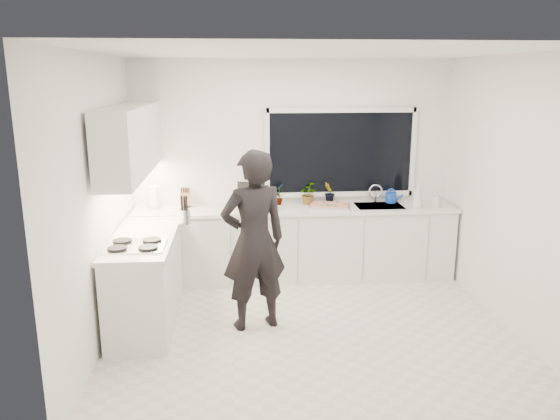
{
  "coord_description": "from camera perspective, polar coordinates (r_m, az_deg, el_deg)",
  "views": [
    {
      "loc": [
        -0.73,
        -5.03,
        2.5
      ],
      "look_at": [
        -0.28,
        0.4,
        1.15
      ],
      "focal_mm": 35.0,
      "sensor_mm": 36.0,
      "label": 1
    }
  ],
  "objects": [
    {
      "name": "pizza",
      "position": [
        6.73,
        5.19,
        0.56
      ],
      "size": [
        0.52,
        0.42,
        0.01
      ],
      "primitive_type": "cube",
      "rotation": [
        0.0,
        0.0,
        -0.23
      ],
      "color": "#C8461A",
      "rests_on": "pizza_tray"
    },
    {
      "name": "upper_cabinets",
      "position": [
        5.86,
        -15.28,
        7.07
      ],
      "size": [
        0.34,
        2.1,
        0.7
      ],
      "primitive_type": "cube",
      "color": "white",
      "rests_on": "wall_left"
    },
    {
      "name": "picture_frame_large",
      "position": [
        6.87,
        -3.63,
        1.79
      ],
      "size": [
        0.21,
        0.1,
        0.28
      ],
      "primitive_type": "cube",
      "rotation": [
        0.0,
        0.0,
        -0.38
      ],
      "color": "black",
      "rests_on": "countertop_back"
    },
    {
      "name": "utensil_crock",
      "position": [
        6.04,
        -9.94,
        -0.67
      ],
      "size": [
        0.15,
        0.15,
        0.16
      ],
      "primitive_type": "cylinder",
      "rotation": [
        0.0,
        0.0,
        -0.19
      ],
      "color": "#B0B0B5",
      "rests_on": "countertop_left"
    },
    {
      "name": "sink",
      "position": [
        6.91,
        10.3,
        0.05
      ],
      "size": [
        0.58,
        0.42,
        0.14
      ],
      "primitive_type": "cube",
      "color": "silver",
      "rests_on": "countertop_back"
    },
    {
      "name": "ceiling",
      "position": [
        5.08,
        3.64,
        16.27
      ],
      "size": [
        4.0,
        3.5,
        0.02
      ],
      "primitive_type": "cube",
      "color": "white",
      "rests_on": "wall_back"
    },
    {
      "name": "countertop_left",
      "position": [
        5.69,
        -14.1,
        -2.85
      ],
      "size": [
        0.62,
        1.6,
        0.04
      ],
      "primitive_type": "cube",
      "color": "silver",
      "rests_on": "base_cabinets_left"
    },
    {
      "name": "window",
      "position": [
        6.95,
        6.35,
        5.97
      ],
      "size": [
        1.8,
        0.02,
        1.0
      ],
      "primitive_type": "cube",
      "color": "black",
      "rests_on": "wall_back"
    },
    {
      "name": "watering_can",
      "position": [
        7.09,
        11.5,
        1.29
      ],
      "size": [
        0.18,
        0.18,
        0.13
      ],
      "primitive_type": "cylinder",
      "rotation": [
        0.0,
        0.0,
        -0.4
      ],
      "color": "#123CAC",
      "rests_on": "countertop_back"
    },
    {
      "name": "paper_towel_roll",
      "position": [
        6.8,
        -13.0,
        1.26
      ],
      "size": [
        0.13,
        0.13,
        0.26
      ],
      "primitive_type": "cylinder",
      "rotation": [
        0.0,
        0.0,
        0.19
      ],
      "color": "white",
      "rests_on": "countertop_back"
    },
    {
      "name": "countertop_back",
      "position": [
        6.7,
        1.63,
        0.1
      ],
      "size": [
        3.94,
        0.62,
        0.04
      ],
      "primitive_type": "cube",
      "color": "silver",
      "rests_on": "base_cabinets_back"
    },
    {
      "name": "person",
      "position": [
        5.39,
        -2.76,
        -3.24
      ],
      "size": [
        0.76,
        0.6,
        1.82
      ],
      "primitive_type": "imported",
      "rotation": [
        0.0,
        0.0,
        3.42
      ],
      "color": "black",
      "rests_on": "floor"
    },
    {
      "name": "picture_frame_small",
      "position": [
        6.87,
        -2.26,
        1.9
      ],
      "size": [
        0.25,
        0.03,
        0.3
      ],
      "primitive_type": "cube",
      "rotation": [
        0.0,
        0.0,
        -0.05
      ],
      "color": "black",
      "rests_on": "countertop_back"
    },
    {
      "name": "stovetop",
      "position": [
        5.35,
        -14.91,
        -3.57
      ],
      "size": [
        0.56,
        0.48,
        0.03
      ],
      "primitive_type": "cube",
      "color": "black",
      "rests_on": "countertop_left"
    },
    {
      "name": "faucet",
      "position": [
        7.06,
        9.94,
        1.7
      ],
      "size": [
        0.03,
        0.03,
        0.22
      ],
      "primitive_type": "cylinder",
      "color": "silver",
      "rests_on": "countertop_back"
    },
    {
      "name": "knife_block",
      "position": [
        6.8,
        -9.84,
        1.24
      ],
      "size": [
        0.14,
        0.11,
        0.22
      ],
      "primitive_type": "cube",
      "rotation": [
        0.0,
        0.0,
        0.08
      ],
      "color": "#A0784A",
      "rests_on": "countertop_back"
    },
    {
      "name": "wall_left",
      "position": [
        5.31,
        -18.59,
        0.69
      ],
      "size": [
        0.02,
        3.5,
        2.7
      ],
      "primitive_type": "cube",
      "color": "white",
      "rests_on": "ground"
    },
    {
      "name": "pizza_tray",
      "position": [
        6.73,
        5.19,
        0.42
      ],
      "size": [
        0.57,
        0.48,
        0.03
      ],
      "primitive_type": "cube",
      "rotation": [
        0.0,
        0.0,
        -0.23
      ],
      "color": "#B5B5BA",
      "rests_on": "countertop_back"
    },
    {
      "name": "wall_right",
      "position": [
        5.84,
        23.35,
        1.42
      ],
      "size": [
        0.02,
        3.5,
        2.7
      ],
      "primitive_type": "cube",
      "color": "white",
      "rests_on": "ground"
    },
    {
      "name": "base_cabinets_back",
      "position": [
        6.83,
        1.59,
        -3.63
      ],
      "size": [
        3.92,
        0.58,
        0.88
      ],
      "primitive_type": "cube",
      "color": "white",
      "rests_on": "floor"
    },
    {
      "name": "base_cabinets_left",
      "position": [
        5.83,
        -13.83,
        -7.18
      ],
      "size": [
        0.58,
        1.6,
        0.88
      ],
      "primitive_type": "cube",
      "color": "white",
      "rests_on": "floor"
    },
    {
      "name": "soap_bottles",
      "position": [
        6.88,
        14.72,
        1.4
      ],
      "size": [
        0.4,
        0.17,
        0.32
      ],
      "color": "#D8BF66",
      "rests_on": "countertop_back"
    },
    {
      "name": "floor",
      "position": [
        5.66,
        3.21,
        -12.4
      ],
      "size": [
        4.0,
        3.5,
        0.02
      ],
      "primitive_type": "cube",
      "color": "beige",
      "rests_on": "ground"
    },
    {
      "name": "wall_back",
      "position": [
        6.92,
        1.36,
        4.35
      ],
      "size": [
        4.0,
        0.02,
        2.7
      ],
      "primitive_type": "cube",
      "color": "white",
      "rests_on": "ground"
    },
    {
      "name": "herb_plants",
      "position": [
        6.85,
        2.92,
        1.72
      ],
      "size": [
        0.8,
        0.27,
        0.28
      ],
      "color": "#26662D",
      "rests_on": "countertop_back"
    }
  ]
}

